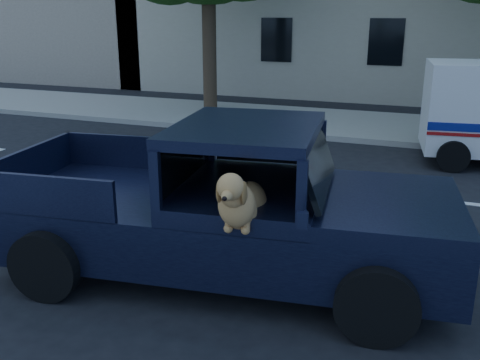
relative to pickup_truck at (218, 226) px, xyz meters
The scene contains 4 objects.
ground 1.11m from the pickup_truck, 140.03° to the left, with size 120.00×120.00×0.00m, color black.
far_sidewalk 9.81m from the pickup_truck, 94.00° to the left, with size 60.00×4.00×0.15m, color gray.
lane_stripes 4.24m from the pickup_truck, 71.67° to the left, with size 21.60×0.14×0.01m, color silver, non-canonical shape.
pickup_truck is the anchor object (origin of this frame).
Camera 1 is at (3.18, -6.26, 3.23)m, focal length 40.00 mm.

